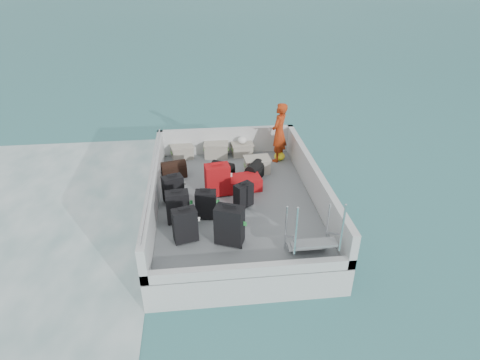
# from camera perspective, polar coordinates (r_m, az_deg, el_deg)

# --- Properties ---
(ground) EXTENTS (160.00, 160.00, 0.00)m
(ground) POSITION_cam_1_polar(r_m,az_deg,el_deg) (9.17, -0.62, -5.99)
(ground) COLOR #1A5C5E
(ground) RESTS_ON ground
(wake_foam) EXTENTS (10.00, 10.00, 0.00)m
(wake_foam) POSITION_cam_1_polar(r_m,az_deg,el_deg) (10.00, -29.37, -6.97)
(wake_foam) COLOR white
(wake_foam) RESTS_ON ground
(ferry_hull) EXTENTS (3.60, 5.00, 0.60)m
(ferry_hull) POSITION_cam_1_polar(r_m,az_deg,el_deg) (9.00, -0.63, -4.42)
(ferry_hull) COLOR silver
(ferry_hull) RESTS_ON ground
(deck) EXTENTS (3.30, 4.70, 0.02)m
(deck) POSITION_cam_1_polar(r_m,az_deg,el_deg) (8.83, -0.64, -2.75)
(deck) COLOR slate
(deck) RESTS_ON ferry_hull
(deck_fittings) EXTENTS (3.60, 5.00, 0.90)m
(deck_fittings) POSITION_cam_1_polar(r_m,az_deg,el_deg) (8.40, 1.92, -1.54)
(deck_fittings) COLOR silver
(deck_fittings) RESTS_ON deck
(suitcase_0) EXTENTS (0.49, 0.35, 0.68)m
(suitcase_0) POSITION_cam_1_polar(r_m,az_deg,el_deg) (7.46, -7.82, -6.45)
(suitcase_0) COLOR black
(suitcase_0) RESTS_ON deck
(suitcase_1) EXTENTS (0.48, 0.30, 0.68)m
(suitcase_1) POSITION_cam_1_polar(r_m,az_deg,el_deg) (8.01, -8.84, -3.85)
(suitcase_1) COLOR black
(suitcase_1) RESTS_ON deck
(suitcase_2) EXTENTS (0.49, 0.39, 0.62)m
(suitcase_2) POSITION_cam_1_polar(r_m,az_deg,el_deg) (8.68, -9.48, -1.33)
(suitcase_2) COLOR black
(suitcase_2) RESTS_ON deck
(suitcase_3) EXTENTS (0.58, 0.47, 0.77)m
(suitcase_3) POSITION_cam_1_polar(r_m,az_deg,el_deg) (7.32, -1.51, -6.52)
(suitcase_3) COLOR black
(suitcase_3) RESTS_ON deck
(suitcase_4) EXTENTS (0.43, 0.29, 0.61)m
(suitcase_4) POSITION_cam_1_polar(r_m,az_deg,el_deg) (8.09, -4.87, -3.51)
(suitcase_4) COLOR black
(suitcase_4) RESTS_ON deck
(suitcase_5) EXTENTS (0.57, 0.39, 0.73)m
(suitcase_5) POSITION_cam_1_polar(r_m,az_deg,el_deg) (8.82, -3.23, -0.02)
(suitcase_5) COLOR #B80F0E
(suitcase_5) RESTS_ON deck
(suitcase_7) EXTENTS (0.44, 0.40, 0.54)m
(suitcase_7) POSITION_cam_1_polar(r_m,az_deg,el_deg) (8.42, 0.51, -2.23)
(suitcase_7) COLOR black
(suitcase_7) RESTS_ON deck
(suitcase_8) EXTENTS (0.82, 0.60, 0.30)m
(suitcase_8) POSITION_cam_1_polar(r_m,az_deg,el_deg) (9.14, 0.53, -0.41)
(suitcase_8) COLOR #B80F0E
(suitcase_8) RESTS_ON deck
(duffel_0) EXTENTS (0.64, 0.43, 0.32)m
(duffel_0) POSITION_cam_1_polar(r_m,az_deg,el_deg) (9.76, -9.39, 1.30)
(duffel_0) COLOR black
(duffel_0) RESTS_ON deck
(duffel_1) EXTENTS (0.60, 0.52, 0.32)m
(duffel_1) POSITION_cam_1_polar(r_m,az_deg,el_deg) (9.60, -2.46, 1.20)
(duffel_1) COLOR black
(duffel_1) RESTS_ON deck
(duffel_2) EXTENTS (0.53, 0.59, 0.32)m
(duffel_2) POSITION_cam_1_polar(r_m,az_deg,el_deg) (9.56, 2.06, 1.07)
(duffel_2) COLOR black
(duffel_2) RESTS_ON deck
(crate_0) EXTENTS (0.60, 0.48, 0.32)m
(crate_0) POSITION_cam_1_polar(r_m,az_deg,el_deg) (10.67, -8.21, 3.89)
(crate_0) COLOR #ADA697
(crate_0) RESTS_ON deck
(crate_1) EXTENTS (0.64, 0.47, 0.36)m
(crate_1) POSITION_cam_1_polar(r_m,az_deg,el_deg) (10.66, -3.39, 4.25)
(crate_1) COLOR #ADA697
(crate_1) RESTS_ON deck
(crate_2) EXTENTS (0.55, 0.40, 0.32)m
(crate_2) POSITION_cam_1_polar(r_m,az_deg,el_deg) (10.72, 0.33, 4.31)
(crate_2) COLOR #ADA697
(crate_2) RESTS_ON deck
(crate_3) EXTENTS (0.61, 0.44, 0.36)m
(crate_3) POSITION_cam_1_polar(r_m,az_deg,el_deg) (9.85, 2.45, 2.07)
(crate_3) COLOR #ADA697
(crate_3) RESTS_ON deck
(yellow_bag) EXTENTS (0.28, 0.26, 0.22)m
(yellow_bag) POSITION_cam_1_polar(r_m,az_deg,el_deg) (10.53, 5.64, 3.40)
(yellow_bag) COLOR yellow
(yellow_bag) RESTS_ON deck
(white_bag) EXTENTS (0.24, 0.24, 0.18)m
(white_bag) POSITION_cam_1_polar(r_m,az_deg,el_deg) (10.62, 0.33, 5.53)
(white_bag) COLOR white
(white_bag) RESTS_ON crate_2
(passenger) EXTENTS (0.63, 0.67, 1.54)m
(passenger) POSITION_cam_1_polar(r_m,az_deg,el_deg) (10.27, 5.59, 6.74)
(passenger) COLOR #EB4416
(passenger) RESTS_ON deck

